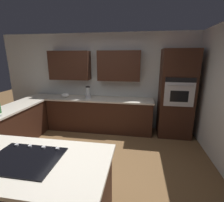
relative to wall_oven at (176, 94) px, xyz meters
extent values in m
plane|color=brown|center=(1.85, 1.72, -1.08)|extent=(14.00, 14.00, 0.00)
cube|color=silver|center=(1.85, -0.38, 0.22)|extent=(6.00, 0.10, 2.60)
cube|color=#381E14|center=(1.45, -0.16, 0.67)|extent=(1.10, 0.34, 0.76)
cube|color=#381E14|center=(2.80, -0.16, 0.67)|extent=(1.10, 0.34, 0.76)
cube|color=#381E14|center=(1.95, 0.00, -0.65)|extent=(2.80, 0.60, 0.86)
cube|color=silver|center=(1.95, 0.00, -0.20)|extent=(2.84, 0.64, 0.04)
cube|color=#381E14|center=(3.67, 1.17, -0.65)|extent=(0.60, 2.90, 0.86)
cube|color=silver|center=(3.67, 1.17, -0.20)|extent=(0.64, 2.94, 0.04)
cube|color=#381E14|center=(2.11, 2.80, -0.65)|extent=(1.78, 0.88, 0.86)
cube|color=silver|center=(2.11, 2.80, -0.20)|extent=(1.86, 0.96, 0.04)
cube|color=#381E14|center=(0.00, 0.00, 0.00)|extent=(0.80, 0.60, 2.16)
cube|color=silver|center=(0.00, 0.31, 0.06)|extent=(0.66, 0.03, 0.56)
cube|color=black|center=(0.00, 0.32, 0.02)|extent=(0.40, 0.01, 0.26)
cube|color=black|center=(0.00, 0.31, 0.39)|extent=(0.66, 0.02, 0.11)
cylinder|color=silver|center=(0.00, 0.35, 0.28)|extent=(0.56, 0.02, 0.02)
cube|color=black|center=(2.11, 2.80, -0.18)|extent=(0.76, 0.56, 0.01)
cylinder|color=#B2B2B7|center=(1.84, 2.57, -0.16)|extent=(0.04, 0.04, 0.02)
cylinder|color=#B2B2B7|center=(2.02, 2.57, -0.16)|extent=(0.04, 0.04, 0.02)
cylinder|color=#B2B2B7|center=(2.20, 2.57, -0.16)|extent=(0.04, 0.04, 0.02)
cylinder|color=#B2B2B7|center=(2.38, 2.57, -0.16)|extent=(0.04, 0.04, 0.02)
cylinder|color=silver|center=(2.25, 0.03, -0.13)|extent=(0.15, 0.15, 0.11)
cylinder|color=silver|center=(2.25, 0.03, 0.02)|extent=(0.11, 0.11, 0.19)
cylinder|color=black|center=(2.25, 0.03, 0.13)|extent=(0.12, 0.12, 0.03)
ellipsoid|color=white|center=(2.90, 0.03, -0.12)|extent=(0.21, 0.21, 0.12)
camera|label=1|loc=(0.92, 4.19, 0.89)|focal=26.50mm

